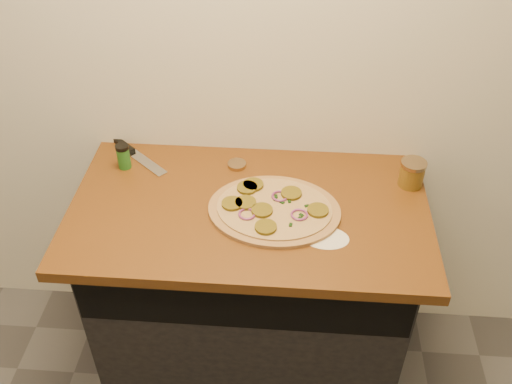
# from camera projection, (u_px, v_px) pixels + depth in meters

# --- Properties ---
(cabinet) EXTENTS (1.10, 0.60, 0.86)m
(cabinet) POSITION_uv_depth(u_px,v_px,m) (251.00, 292.00, 2.22)
(cabinet) COLOR black
(cabinet) RESTS_ON ground
(countertop) EXTENTS (1.20, 0.70, 0.04)m
(countertop) POSITION_uv_depth(u_px,v_px,m) (249.00, 210.00, 1.92)
(countertop) COLOR brown
(countertop) RESTS_ON cabinet
(pizza) EXTENTS (0.46, 0.46, 0.03)m
(pizza) POSITION_uv_depth(u_px,v_px,m) (273.00, 209.00, 1.87)
(pizza) COLOR tan
(pizza) RESTS_ON countertop
(chefs_knife) EXTENTS (0.24, 0.22, 0.02)m
(chefs_knife) POSITION_uv_depth(u_px,v_px,m) (134.00, 153.00, 2.12)
(chefs_knife) COLOR #B7BAC1
(chefs_knife) RESTS_ON countertop
(mason_jar_lid) EXTENTS (0.08, 0.08, 0.01)m
(mason_jar_lid) POSITION_uv_depth(u_px,v_px,m) (237.00, 165.00, 2.07)
(mason_jar_lid) COLOR #9F835C
(mason_jar_lid) RESTS_ON countertop
(salsa_jar) EXTENTS (0.09, 0.09, 0.10)m
(salsa_jar) POSITION_uv_depth(u_px,v_px,m) (412.00, 173.00, 1.96)
(salsa_jar) COLOR #A62C10
(salsa_jar) RESTS_ON countertop
(spice_shaker) EXTENTS (0.05, 0.05, 0.10)m
(spice_shaker) POSITION_uv_depth(u_px,v_px,m) (123.00, 156.00, 2.04)
(spice_shaker) COLOR #236720
(spice_shaker) RESTS_ON countertop
(flour_spill) EXTENTS (0.16, 0.16, 0.00)m
(flour_spill) POSITION_uv_depth(u_px,v_px,m) (325.00, 238.00, 1.78)
(flour_spill) COLOR white
(flour_spill) RESTS_ON countertop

